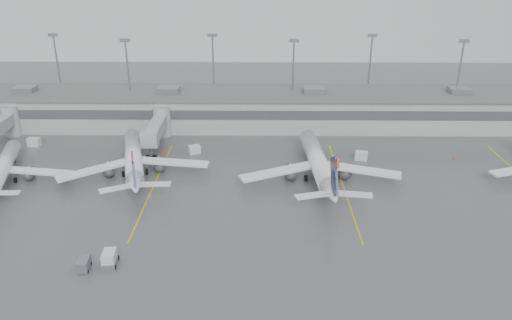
{
  "coord_description": "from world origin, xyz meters",
  "views": [
    {
      "loc": [
        2.29,
        -59.05,
        40.72
      ],
      "look_at": [
        1.41,
        24.0,
        5.0
      ],
      "focal_mm": 35.0,
      "sensor_mm": 36.0,
      "label": 1
    }
  ],
  "objects_px": {
    "jet_far_left": "(2,169)",
    "baggage_tug": "(110,260)",
    "jet_mid_right": "(319,163)",
    "jet_mid_left": "(134,159)"
  },
  "relations": [
    {
      "from": "jet_far_left",
      "to": "baggage_tug",
      "type": "distance_m",
      "value": 37.45
    },
    {
      "from": "jet_mid_right",
      "to": "baggage_tug",
      "type": "distance_m",
      "value": 42.29
    },
    {
      "from": "jet_mid_right",
      "to": "baggage_tug",
      "type": "xyz_separation_m",
      "value": [
        -31.72,
        -27.84,
        -2.62
      ]
    },
    {
      "from": "jet_far_left",
      "to": "baggage_tug",
      "type": "xyz_separation_m",
      "value": [
        27.03,
        -25.84,
        -2.08
      ]
    },
    {
      "from": "baggage_tug",
      "to": "jet_mid_left",
      "type": "bearing_deg",
      "value": 92.24
    },
    {
      "from": "jet_mid_left",
      "to": "baggage_tug",
      "type": "height_order",
      "value": "jet_mid_left"
    },
    {
      "from": "jet_mid_left",
      "to": "jet_far_left",
      "type": "bearing_deg",
      "value": 174.82
    },
    {
      "from": "jet_mid_right",
      "to": "jet_mid_left",
      "type": "bearing_deg",
      "value": 173.22
    },
    {
      "from": "jet_far_left",
      "to": "jet_mid_right",
      "type": "xyz_separation_m",
      "value": [
        58.75,
        2.01,
        0.54
      ]
    },
    {
      "from": "jet_far_left",
      "to": "baggage_tug",
      "type": "relative_size",
      "value": 8.46
    }
  ]
}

